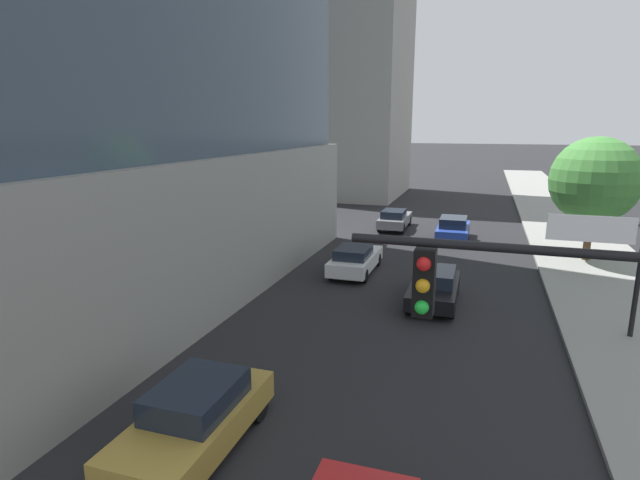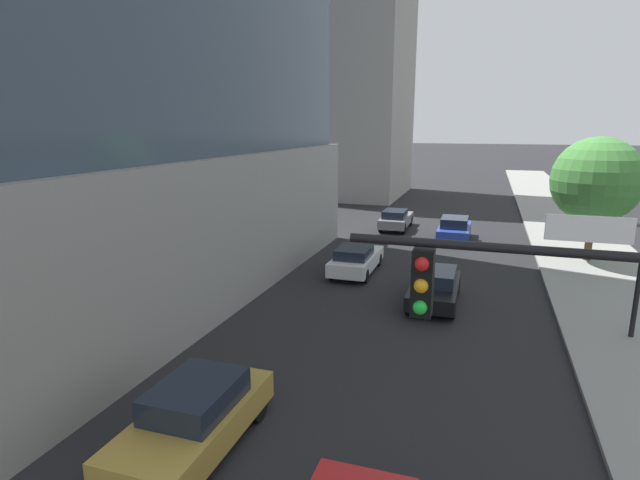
# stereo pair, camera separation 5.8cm
# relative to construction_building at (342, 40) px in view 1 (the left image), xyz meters

# --- Properties ---
(sidewalk) EXTENTS (5.37, 120.00, 0.15)m
(sidewalk) POSITION_rel_construction_building_xyz_m (19.46, -26.82, -14.86)
(sidewalk) COLOR gray
(sidewalk) RESTS_ON ground
(construction_building) EXTENTS (19.40, 17.93, 36.79)m
(construction_building) POSITION_rel_construction_building_xyz_m (0.00, 0.00, 0.00)
(construction_building) COLOR #9E9B93
(construction_building) RESTS_ON ground
(traffic_light_pole) EXTENTS (5.23, 0.48, 5.55)m
(traffic_light_pole) POSITION_rel_construction_building_xyz_m (15.35, -42.29, -10.97)
(traffic_light_pole) COLOR black
(traffic_light_pole) RESTS_ON sidewalk
(street_tree) EXTENTS (4.30, 4.30, 6.23)m
(street_tree) POSITION_rel_construction_building_xyz_m (19.20, -21.79, -10.72)
(street_tree) COLOR brown
(street_tree) RESTS_ON sidewalk
(car_blue) EXTENTS (1.83, 4.22, 1.47)m
(car_blue) POSITION_rel_construction_building_xyz_m (12.38, -18.69, -14.21)
(car_blue) COLOR #233D9E
(car_blue) RESTS_ON ground
(car_white) EXTENTS (1.77, 4.32, 1.34)m
(car_white) POSITION_rel_construction_building_xyz_m (8.40, -27.30, -14.26)
(car_white) COLOR silver
(car_white) RESTS_ON ground
(car_black) EXTENTS (1.79, 4.21, 1.34)m
(car_black) POSITION_rel_construction_building_xyz_m (12.38, -30.38, -14.25)
(car_black) COLOR black
(car_black) RESTS_ON ground
(car_gray) EXTENTS (1.73, 4.38, 1.37)m
(car_gray) POSITION_rel_construction_building_xyz_m (8.40, -16.36, -14.24)
(car_gray) COLOR slate
(car_gray) RESTS_ON ground
(car_gold) EXTENTS (1.86, 4.30, 1.51)m
(car_gold) POSITION_rel_construction_building_xyz_m (8.40, -41.40, -14.18)
(car_gold) COLOR #AD8938
(car_gold) RESTS_ON ground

